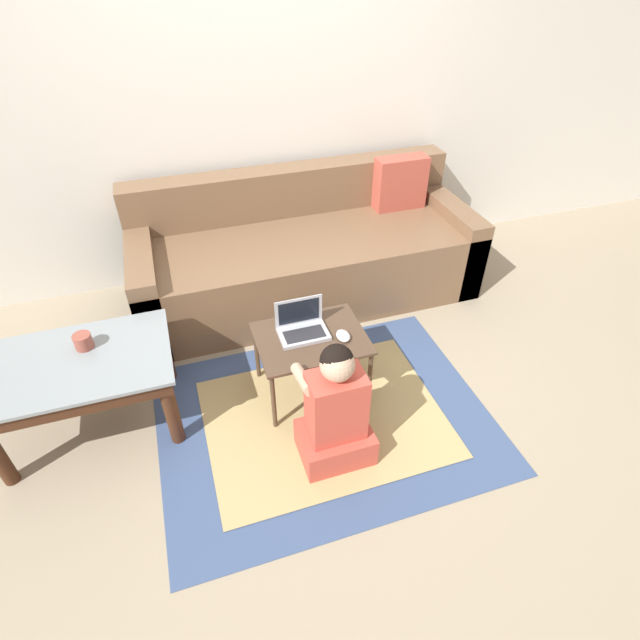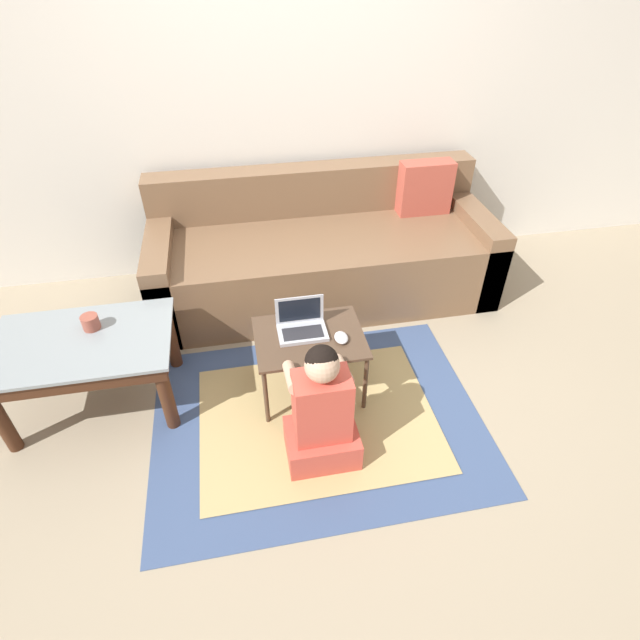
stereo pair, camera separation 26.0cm
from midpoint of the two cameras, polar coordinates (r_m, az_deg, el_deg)
ground_plane at (r=2.82m, az=4.51°, el=-8.78°), size 16.00×16.00×0.00m
wall_back at (r=3.52m, az=-1.24°, el=24.97°), size 9.00×0.06×2.50m
area_rug at (r=2.71m, az=2.53°, el=-11.30°), size 1.72×1.31×0.01m
couch at (r=3.46m, az=2.54°, el=7.51°), size 2.26×0.89×0.83m
coffee_table at (r=2.74m, az=-22.95°, el=-3.47°), size 0.88×0.58×0.45m
laptop_desk at (r=2.62m, az=1.63°, el=-2.71°), size 0.57×0.44×0.39m
laptop at (r=2.59m, az=0.75°, el=-0.91°), size 0.25×0.17×0.18m
computer_mouse at (r=2.57m, az=5.34°, el=-2.13°), size 0.07×0.10×0.03m
person_seated at (r=2.34m, az=3.43°, el=-10.79°), size 0.34×0.38×0.70m
cup_on_table at (r=2.73m, az=-22.33°, el=-0.35°), size 0.09×0.09×0.08m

